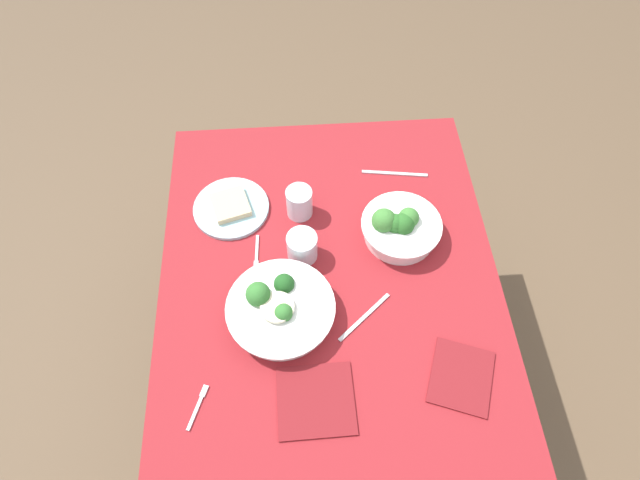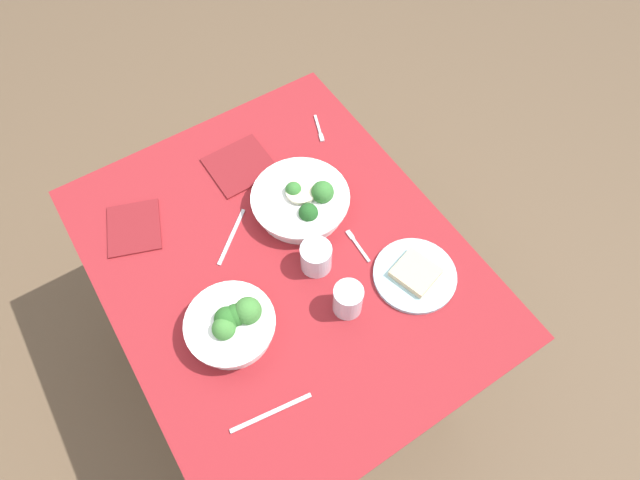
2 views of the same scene
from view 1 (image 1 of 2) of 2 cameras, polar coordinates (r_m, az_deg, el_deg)
The scene contains 13 objects.
ground_plane at distance 2.07m, azimuth 0.71°, elevation -13.20°, with size 6.00×6.00×0.00m, color brown.
dining_table at distance 1.53m, azimuth 0.93°, elevation -5.89°, with size 1.11×0.91×0.71m.
broccoli_bowl_far at distance 1.34m, azimuth -4.40°, elevation -7.38°, with size 0.27×0.27×0.10m.
broccoli_bowl_near at distance 1.47m, azimuth 8.54°, elevation 1.37°, with size 0.22×0.22×0.11m.
bread_side_plate at distance 1.55m, azimuth -9.56°, elevation 3.51°, with size 0.22×0.22×0.03m.
water_glass_center at distance 1.50m, azimuth -2.24°, elevation 4.06°, with size 0.07×0.07×0.09m, color silver.
water_glass_side at distance 1.42m, azimuth -1.94°, elevation -0.72°, with size 0.08×0.08×0.08m, color silver.
fork_by_far_bowl at distance 1.46m, azimuth -6.84°, elevation -1.52°, with size 0.11×0.02×0.00m.
fork_by_near_bowl at distance 1.32m, azimuth -12.98°, elevation -16.95°, with size 0.11×0.05×0.00m.
table_knife_left at distance 1.63m, azimuth 8.05°, elevation 7.11°, with size 0.20×0.01×0.00m, color #B7B7BC.
table_knife_right at distance 1.37m, azimuth 4.80°, elevation -8.27°, with size 0.18×0.01×0.00m, color #B7B7BC.
napkin_folded_upper at distance 1.29m, azimuth -0.46°, elevation -16.88°, with size 0.17×0.18×0.01m, color maroon.
napkin_folded_lower at distance 1.35m, azimuth 14.97°, elevation -14.04°, with size 0.17×0.14×0.01m, color maroon.
Camera 1 is at (-0.69, 0.07, 1.95)m, focal length 29.71 mm.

